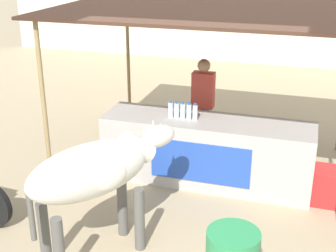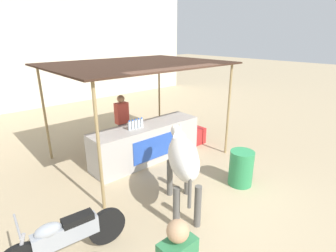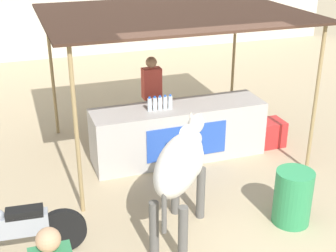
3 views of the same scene
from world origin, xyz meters
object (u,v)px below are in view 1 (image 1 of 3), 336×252
Objects in this scene: stall_counter at (206,151)px; vendor_behind_counter at (203,109)px; cow at (95,173)px; cooler_box at (328,186)px.

stall_counter is 0.87m from vendor_behind_counter.
cow is (-0.74, -2.07, 0.55)m from stall_counter.
cooler_box is at bearing 38.84° from cow.
vendor_behind_counter is 2.88m from cow.
cow is at bearing -99.96° from vendor_behind_counter.
cow reaches higher than cooler_box.
cow is at bearing -109.64° from stall_counter.
cow reaches higher than stall_counter.
stall_counter is 1.77× the size of cow.
cooler_box is (1.96, -0.85, -0.61)m from vendor_behind_counter.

